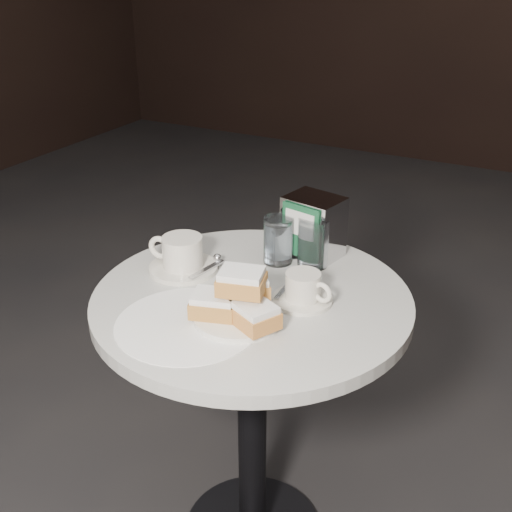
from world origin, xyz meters
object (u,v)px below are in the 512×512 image
at_px(cafe_table, 252,369).
at_px(water_glass_left, 278,241).
at_px(water_glass_right, 313,243).
at_px(napkin_dispenser, 313,227).
at_px(coffee_cup_right, 303,289).
at_px(beignet_plate, 238,302).
at_px(coffee_cup_left, 182,256).

height_order(cafe_table, water_glass_left, water_glass_left).
distance_m(water_glass_right, napkin_dispenser, 0.06).
bearing_deg(napkin_dispenser, cafe_table, -87.09).
bearing_deg(coffee_cup_right, water_glass_left, 143.23).
bearing_deg(cafe_table, coffee_cup_right, 12.46).
distance_m(coffee_cup_right, napkin_dispenser, 0.23).
bearing_deg(water_glass_right, beignet_plate, -96.23).
bearing_deg(water_glass_left, coffee_cup_left, -141.13).
distance_m(cafe_table, water_glass_left, 0.31).
distance_m(cafe_table, beignet_plate, 0.27).
bearing_deg(coffee_cup_right, napkin_dispenser, 119.80).
xyz_separation_m(cafe_table, napkin_dispenser, (0.04, 0.24, 0.27)).
bearing_deg(water_glass_left, beignet_plate, -80.24).
relative_size(beignet_plate, napkin_dispenser, 1.34).
height_order(coffee_cup_left, water_glass_left, water_glass_left).
relative_size(coffee_cup_left, coffee_cup_right, 1.16).
bearing_deg(coffee_cup_left, cafe_table, -13.36).
relative_size(cafe_table, napkin_dispenser, 4.94).
bearing_deg(cafe_table, water_glass_left, 96.71).
distance_m(water_glass_left, napkin_dispenser, 0.09).
bearing_deg(napkin_dispenser, coffee_cup_right, -59.48).
xyz_separation_m(coffee_cup_right, napkin_dispenser, (-0.07, 0.22, 0.05)).
height_order(beignet_plate, coffee_cup_left, beignet_plate).
relative_size(water_glass_left, water_glass_right, 0.96).
relative_size(coffee_cup_right, napkin_dispenser, 1.01).
height_order(beignet_plate, water_glass_right, same).
bearing_deg(water_glass_left, water_glass_right, 14.77).
relative_size(beignet_plate, coffee_cup_right, 1.32).
height_order(cafe_table, coffee_cup_left, coffee_cup_left).
xyz_separation_m(beignet_plate, napkin_dispenser, (0.01, 0.35, 0.03)).
xyz_separation_m(cafe_table, coffee_cup_left, (-0.20, 0.03, 0.23)).
relative_size(coffee_cup_left, water_glass_right, 1.51).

